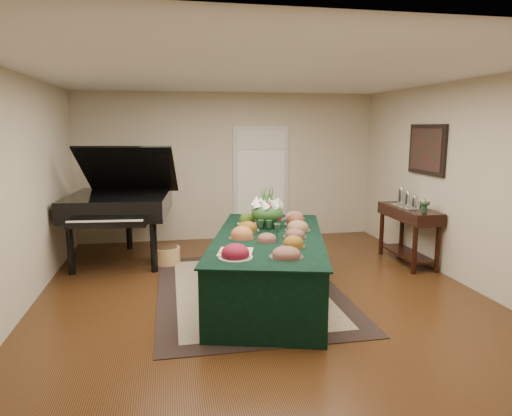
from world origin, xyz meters
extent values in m
plane|color=black|center=(0.00, 0.00, 0.00)|extent=(6.00, 6.00, 0.00)
cube|color=black|center=(-0.13, 0.13, 0.01)|extent=(2.31, 3.24, 0.01)
cube|color=#BDAE8E|center=(-0.13, 0.13, 0.01)|extent=(1.85, 2.77, 0.01)
cube|color=beige|center=(0.60, 2.98, 1.05)|extent=(1.05, 0.04, 2.10)
cube|color=white|center=(0.60, 2.96, 1.00)|extent=(0.90, 0.06, 2.00)
cube|color=black|center=(0.08, -0.14, 0.38)|extent=(1.87, 2.90, 0.77)
cube|color=black|center=(0.08, -0.14, 0.77)|extent=(1.94, 2.98, 0.02)
cylinder|color=silver|center=(-0.01, -0.42, 0.79)|extent=(0.27, 0.27, 0.01)
ellipsoid|color=brown|center=(-0.01, -0.42, 0.83)|extent=(0.22, 0.22, 0.07)
cylinder|color=silver|center=(0.23, -0.71, 0.79)|extent=(0.27, 0.27, 0.01)
ellipsoid|color=brown|center=(0.23, -0.71, 0.84)|extent=(0.22, 0.22, 0.09)
cylinder|color=#A5AEA5|center=(-0.46, -1.01, 0.79)|extent=(0.35, 0.35, 0.01)
ellipsoid|color=maroon|center=(-0.46, -1.01, 0.84)|extent=(0.29, 0.29, 0.10)
cylinder|color=silver|center=(-0.27, -0.22, 0.79)|extent=(0.32, 0.32, 0.01)
ellipsoid|color=#B16933|center=(-0.27, -0.22, 0.85)|extent=(0.26, 0.26, 0.10)
cylinder|color=silver|center=(0.35, 0.75, 0.79)|extent=(0.28, 0.28, 0.01)
ellipsoid|color=maroon|center=(0.35, 0.75, 0.84)|extent=(0.23, 0.23, 0.09)
cylinder|color=silver|center=(0.05, 0.85, 0.79)|extent=(0.27, 0.27, 0.01)
ellipsoid|color=#B16933|center=(0.05, 0.85, 0.83)|extent=(0.22, 0.22, 0.07)
cylinder|color=silver|center=(0.65, 0.76, 0.79)|extent=(0.31, 0.31, 0.01)
ellipsoid|color=#BC5E81|center=(0.65, 0.76, 0.83)|extent=(0.26, 0.26, 0.08)
cylinder|color=silver|center=(0.36, -0.28, 0.79)|extent=(0.28, 0.28, 0.01)
ellipsoid|color=brown|center=(0.36, -0.28, 0.83)|extent=(0.23, 0.23, 0.07)
cylinder|color=silver|center=(0.49, 0.05, 0.79)|extent=(0.33, 0.33, 0.01)
ellipsoid|color=#97683C|center=(0.49, 0.05, 0.84)|extent=(0.27, 0.27, 0.09)
cylinder|color=silver|center=(0.05, -1.09, 0.79)|extent=(0.36, 0.36, 0.01)
ellipsoid|color=brown|center=(0.05, -1.09, 0.83)|extent=(0.29, 0.29, 0.07)
cylinder|color=silver|center=(-0.14, 0.15, 0.79)|extent=(0.31, 0.31, 0.01)
ellipsoid|color=brown|center=(-0.14, 0.15, 0.84)|extent=(0.26, 0.26, 0.09)
cylinder|color=silver|center=(0.56, 0.40, 0.79)|extent=(0.30, 0.30, 0.01)
ellipsoid|color=brown|center=(0.56, 0.40, 0.85)|extent=(0.25, 0.25, 0.11)
cylinder|color=#A5AEA5|center=(-0.08, 0.56, 0.79)|extent=(0.26, 0.26, 0.01)
ellipsoid|color=#3D6219|center=(-0.08, 0.56, 0.85)|extent=(0.21, 0.21, 0.11)
cube|color=tan|center=(-0.44, -0.84, 0.79)|extent=(0.43, 0.43, 0.02)
ellipsoid|color=#EBE1C6|center=(-0.48, -0.79, 0.84)|extent=(0.14, 0.14, 0.08)
ellipsoid|color=#EBE1C6|center=(-0.34, -0.80, 0.84)|extent=(0.12, 0.12, 0.07)
cube|color=gold|center=(-0.41, -0.93, 0.83)|extent=(0.10, 0.08, 0.05)
cylinder|color=#143320|center=(0.15, 0.31, 0.86)|extent=(0.16, 0.16, 0.16)
ellipsoid|color=#275120|center=(0.15, 0.31, 0.98)|extent=(0.42, 0.42, 0.27)
cylinder|color=black|center=(-2.51, 1.26, 0.37)|extent=(0.10, 0.10, 0.74)
cylinder|color=black|center=(-1.35, 1.15, 0.37)|extent=(0.10, 0.10, 0.74)
cylinder|color=black|center=(-1.81, 2.52, 0.37)|extent=(0.10, 0.10, 0.74)
cube|color=black|center=(-1.87, 1.84, 0.90)|extent=(1.62, 1.72, 0.32)
cube|color=black|center=(-1.95, 0.94, 0.79)|extent=(1.08, 0.32, 0.10)
cube|color=black|center=(-1.71, 1.97, 1.41)|extent=(1.52, 1.28, 0.82)
cylinder|color=#AD7946|center=(-1.18, 1.51, 0.13)|extent=(0.42, 0.42, 0.26)
cylinder|color=black|center=(2.31, 0.35, 0.35)|extent=(0.07, 0.07, 0.69)
cylinder|color=black|center=(2.68, 0.35, 0.35)|extent=(0.07, 0.07, 0.69)
cylinder|color=black|center=(2.31, 1.39, 0.35)|extent=(0.07, 0.07, 0.69)
cylinder|color=black|center=(2.68, 1.39, 0.35)|extent=(0.07, 0.07, 0.69)
cube|color=black|center=(2.50, 0.87, 0.78)|extent=(0.45, 1.23, 0.18)
cube|color=black|center=(2.50, 0.87, 0.15)|extent=(0.38, 1.08, 0.03)
cube|color=silver|center=(2.50, 0.91, 0.88)|extent=(0.34, 0.58, 0.02)
cylinder|color=#143320|center=(2.50, 0.46, 0.93)|extent=(0.07, 0.07, 0.11)
ellipsoid|color=pink|center=(2.50, 0.46, 1.02)|extent=(0.16, 0.16, 0.11)
cube|color=black|center=(2.72, 0.87, 1.75)|extent=(0.04, 0.95, 0.75)
cube|color=#4A131A|center=(2.69, 0.87, 1.75)|extent=(0.01, 0.82, 0.62)
camera|label=1|loc=(-1.09, -5.41, 2.09)|focal=32.00mm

